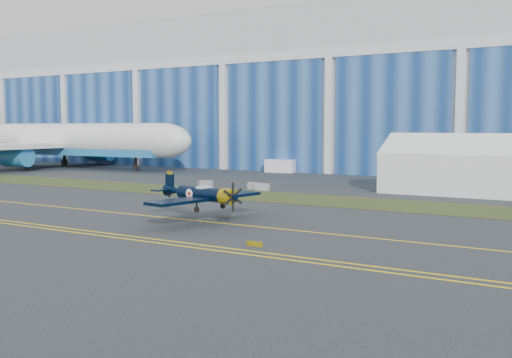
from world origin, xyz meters
The scene contains 15 objects.
ground centered at (0.00, 0.00, 0.00)m, with size 260.00×260.00×0.00m, color #2D3337.
grass_median centered at (0.00, 14.00, 0.02)m, with size 260.00×10.00×0.02m, color #475128.
hangar centered at (0.00, 71.79, 14.96)m, with size 220.00×45.70×30.00m.
taxiway_centreline centered at (0.00, -5.00, 0.01)m, with size 200.00×0.20×0.02m, color yellow.
edge_line_near centered at (0.00, -14.50, 0.01)m, with size 80.00×0.20×0.02m, color yellow.
edge_line_far centered at (0.00, -13.50, 0.01)m, with size 80.00×0.20×0.02m, color yellow.
guard_board_right centered at (22.00, -12.00, 0.17)m, with size 1.20×0.15×0.35m, color yellow.
warbird centered at (12.63, -5.22, 2.41)m, with size 11.52×13.15×3.46m.
jetliner centered at (-53.36, 36.08, 12.58)m, with size 75.08×64.68×25.17m.
tent centered at (25.53, 29.81, 3.70)m, with size 16.06×11.85×7.40m.
shipping_container centered at (-8.77, 47.77, 1.15)m, with size 5.31×2.13×2.30m, color white.
tug centered at (16.79, 44.15, 0.66)m, with size 2.27×1.42×1.33m, color yellow.
barrier_a centered at (-4.62, 19.24, 0.45)m, with size 2.00×0.60×0.90m, color gray.
barrier_b centered at (2.66, 20.01, 0.45)m, with size 2.00×0.60×0.90m, color #989985.
barrier_c centered at (4.06, 19.55, 0.45)m, with size 2.00×0.60×0.90m, color gray.
Camera 1 is at (42.73, -46.29, 8.06)m, focal length 42.00 mm.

